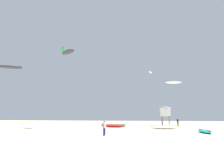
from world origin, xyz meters
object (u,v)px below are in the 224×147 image
person_foreground (104,127)px  kite_aloft_4 (63,49)px  kite_aloft_0 (68,52)px  kite_aloft_2 (150,72)px  kite_grounded_mid (164,127)px  lifeguard_tower (165,111)px  kite_grounded_far (113,126)px  person_midground (178,122)px  kite_aloft_1 (10,67)px  kite_aloft_3 (173,82)px  kite_grounded_near (205,131)px

person_foreground → kite_aloft_4: 37.97m
kite_aloft_0 → kite_aloft_2: bearing=38.5°
person_foreground → kite_aloft_0: kite_aloft_0 is taller
kite_grounded_mid → kite_aloft_0: bearing=177.4°
lifeguard_tower → kite_aloft_4: size_ratio=1.09×
person_foreground → kite_aloft_2: kite_aloft_2 is taller
kite_grounded_mid → kite_grounded_far: (-8.60, 3.08, 0.01)m
kite_aloft_0 → person_midground: bearing=17.7°
kite_grounded_far → person_foreground: bearing=-85.5°
kite_grounded_far → kite_aloft_1: size_ratio=1.11×
person_foreground → kite_aloft_3: kite_aloft_3 is taller
person_midground → kite_aloft_2: kite_aloft_2 is taller
person_midground → kite_aloft_0: size_ratio=0.42×
person_midground → kite_aloft_0: kite_aloft_0 is taller
kite_grounded_near → kite_aloft_3: 18.97m
kite_aloft_1 → lifeguard_tower: bearing=24.0°
kite_aloft_3 → kite_aloft_1: bearing=-159.1°
kite_aloft_1 → kite_aloft_4: 20.40m
person_foreground → kite_grounded_mid: (7.47, 11.31, -0.68)m
kite_aloft_2 → kite_aloft_4: kite_aloft_4 is taller
lifeguard_tower → kite_aloft_2: 9.61m
kite_aloft_1 → kite_aloft_4: (2.38, 17.92, 9.46)m
person_foreground → lifeguard_tower: size_ratio=0.39×
kite_aloft_4 → person_midground: bearing=-18.4°
kite_aloft_0 → kite_aloft_3: size_ratio=1.02×
kite_aloft_2 → kite_aloft_4: 25.13m
person_foreground → kite_aloft_0: 20.00m
kite_aloft_0 → kite_aloft_4: bearing=116.4°
kite_grounded_mid → kite_aloft_2: bearing=95.0°
person_foreground → kite_grounded_near: size_ratio=0.45×
lifeguard_tower → kite_aloft_0: 23.83m
kite_grounded_far → kite_aloft_0: bearing=-164.4°
kite_grounded_mid → kite_aloft_1: 29.07m
person_midground → kite_grounded_mid: (-3.34, -7.21, -0.66)m
person_midground → kite_aloft_0: (-20.23, -6.45, 12.89)m
person_midground → kite_aloft_4: bearing=-33.6°
person_midground → kite_aloft_2: bearing=-68.6°
kite_aloft_4 → kite_aloft_2: bearing=-7.9°
kite_aloft_1 → kite_aloft_3: 32.80m
kite_grounded_near → kite_aloft_1: 33.36m
kite_grounded_far → kite_aloft_1: bearing=-166.4°
kite_grounded_near → person_midground: bearing=93.4°
kite_grounded_near → lifeguard_tower: (-2.60, 17.83, 2.85)m
person_midground → kite_grounded_near: (0.81, -13.69, -0.72)m
kite_grounded_mid → kite_aloft_2: 17.79m
kite_grounded_mid → lifeguard_tower: lifeguard_tower is taller
kite_grounded_far → lifeguard_tower: 13.39m
person_foreground → kite_aloft_1: size_ratio=0.36×
kite_grounded_near → kite_aloft_1: size_ratio=0.81×
person_midground → kite_grounded_mid: bearing=49.9°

